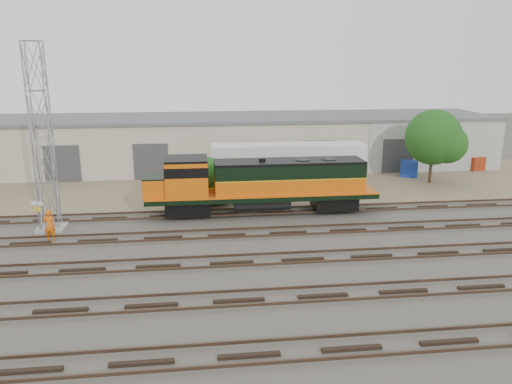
{
  "coord_description": "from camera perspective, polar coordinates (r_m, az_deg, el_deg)",
  "views": [
    {
      "loc": [
        -1.74,
        -28.57,
        10.92
      ],
      "look_at": [
        2.19,
        4.0,
        2.2
      ],
      "focal_mm": 35.0,
      "sensor_mm": 36.0,
      "label": 1
    }
  ],
  "objects": [
    {
      "name": "ground",
      "position": [
        30.63,
        -3.19,
        -6.02
      ],
      "size": [
        140.0,
        140.0,
        0.0
      ],
      "primitive_type": "plane",
      "color": "#47423A",
      "rests_on": "ground"
    },
    {
      "name": "signal_tower",
      "position": [
        34.6,
        -23.21,
        5.28
      ],
      "size": [
        1.77,
        1.77,
        12.03
      ],
      "rotation": [
        0.0,
        0.0,
        0.08
      ],
      "color": "gray",
      "rests_on": "ground"
    },
    {
      "name": "warehouse",
      "position": [
        52.23,
        -4.86,
        5.73
      ],
      "size": [
        58.4,
        10.4,
        5.3
      ],
      "color": "beige",
      "rests_on": "ground"
    },
    {
      "name": "tree_east",
      "position": [
        47.47,
        19.98,
        5.72
      ],
      "size": [
        5.21,
        4.96,
        6.7
      ],
      "color": "#382619",
      "rests_on": "ground"
    },
    {
      "name": "dumpster_blue",
      "position": [
        50.3,
        17.09,
        2.56
      ],
      "size": [
        2.08,
        2.03,
        1.5
      ],
      "primitive_type": "cube",
      "rotation": [
        0.0,
        0.0,
        -0.43
      ],
      "color": "#163599",
      "rests_on": "ground"
    },
    {
      "name": "dumpster_red",
      "position": [
        55.67,
        23.74,
        3.04
      ],
      "size": [
        1.81,
        1.74,
        1.4
      ],
      "primitive_type": "cube",
      "rotation": [
        0.0,
        0.0,
        0.26
      ],
      "color": "maroon",
      "rests_on": "ground"
    },
    {
      "name": "dirt_strip",
      "position": [
        44.95,
        -4.46,
        0.79
      ],
      "size": [
        80.0,
        16.0,
        0.02
      ],
      "primitive_type": "cube",
      "color": "#726047",
      "rests_on": "ground"
    },
    {
      "name": "sign_post",
      "position": [
        35.02,
        -23.68,
        -1.98
      ],
      "size": [
        0.84,
        0.36,
        2.17
      ],
      "color": "gray",
      "rests_on": "ground"
    },
    {
      "name": "semi_trailer",
      "position": [
        42.82,
        4.08,
        3.54
      ],
      "size": [
        13.1,
        3.02,
        4.01
      ],
      "rotation": [
        0.0,
        0.0,
        -0.03
      ],
      "color": "silver",
      "rests_on": "ground"
    },
    {
      "name": "tree_mid",
      "position": [
        39.28,
        -5.22,
        1.06
      ],
      "size": [
        3.97,
        3.78,
        3.78
      ],
      "color": "#382619",
      "rests_on": "ground"
    },
    {
      "name": "tracks",
      "position": [
        27.82,
        -2.78,
        -8.06
      ],
      "size": [
        80.0,
        20.4,
        0.28
      ],
      "color": "black",
      "rests_on": "ground"
    },
    {
      "name": "locomotive",
      "position": [
        35.88,
        0.24,
        1.01
      ],
      "size": [
        16.69,
        2.93,
        4.01
      ],
      "color": "black",
      "rests_on": "tracks"
    },
    {
      "name": "worker",
      "position": [
        33.43,
        -22.51,
        -3.55
      ],
      "size": [
        0.77,
        0.54,
        2.0
      ],
      "primitive_type": "imported",
      "rotation": [
        0.0,
        0.0,
        3.06
      ],
      "color": "#E65F0C",
      "rests_on": "ground"
    }
  ]
}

